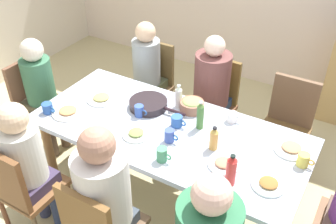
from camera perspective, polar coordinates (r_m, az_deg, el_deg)
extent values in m
plane|color=tan|center=(3.33, 0.00, -12.61)|extent=(6.63, 6.63, 0.00)
cube|color=#B1BBCC|center=(2.84, 0.00, -2.80)|extent=(2.06, 0.92, 0.04)
cylinder|color=brown|center=(3.35, -17.13, -5.96)|extent=(0.07, 0.07, 0.70)
cylinder|color=brown|center=(3.74, -9.49, 0.14)|extent=(0.07, 0.07, 0.70)
cylinder|color=brown|center=(3.12, 18.59, -9.86)|extent=(0.07, 0.07, 0.70)
cube|color=brown|center=(3.55, 6.23, 0.14)|extent=(0.40, 0.40, 0.04)
cylinder|color=brown|center=(3.77, 9.46, -2.14)|extent=(0.04, 0.04, 0.43)
cylinder|color=brown|center=(3.87, 4.83, -0.60)|extent=(0.04, 0.04, 0.43)
cylinder|color=brown|center=(3.51, 7.31, -5.05)|extent=(0.04, 0.04, 0.43)
cylinder|color=brown|center=(3.62, 2.42, -3.32)|extent=(0.04, 0.04, 0.43)
cube|color=brown|center=(3.57, 7.71, 4.67)|extent=(0.38, 0.04, 0.45)
cylinder|color=#332D53|center=(3.58, 6.48, -3.84)|extent=(0.09, 0.09, 0.45)
cylinder|color=#343746|center=(3.63, 4.20, -3.04)|extent=(0.09, 0.09, 0.45)
cube|color=navy|center=(3.52, 6.29, 0.94)|extent=(0.30, 0.30, 0.10)
cylinder|color=brown|center=(3.37, 6.59, 4.92)|extent=(0.32, 0.32, 0.47)
sphere|color=beige|center=(3.22, 6.97, 9.73)|extent=(0.18, 0.18, 0.18)
cube|color=brown|center=(3.40, 16.72, -3.24)|extent=(0.40, 0.40, 0.04)
cylinder|color=brown|center=(3.65, 19.42, -5.37)|extent=(0.04, 0.04, 0.43)
cylinder|color=brown|center=(3.69, 14.39, -3.75)|extent=(0.04, 0.04, 0.43)
cylinder|color=brown|center=(3.39, 18.00, -8.66)|extent=(0.04, 0.04, 0.43)
cylinder|color=brown|center=(3.44, 12.58, -6.86)|extent=(0.04, 0.04, 0.43)
cube|color=brown|center=(3.41, 18.23, 1.50)|extent=(0.38, 0.04, 0.45)
cube|color=brown|center=(3.83, -3.07, 3.14)|extent=(0.40, 0.40, 0.04)
cylinder|color=brown|center=(4.00, 0.41, 0.87)|extent=(0.04, 0.04, 0.43)
cylinder|color=brown|center=(4.15, -3.66, 2.22)|extent=(0.04, 0.04, 0.43)
cylinder|color=brown|center=(3.76, -2.20, -1.65)|extent=(0.04, 0.04, 0.43)
cylinder|color=brown|center=(3.92, -6.40, -0.13)|extent=(0.04, 0.04, 0.43)
cube|color=brown|center=(3.84, -1.70, 7.35)|extent=(0.38, 0.04, 0.45)
cylinder|color=#4F4C3B|center=(3.84, -2.78, -0.58)|extent=(0.09, 0.09, 0.45)
cylinder|color=brown|center=(3.92, -4.75, 0.12)|extent=(0.09, 0.09, 0.45)
cube|color=#4F5538|center=(3.80, -3.10, 3.91)|extent=(0.30, 0.30, 0.10)
cylinder|color=#919A9B|center=(3.66, -3.23, 7.48)|extent=(0.26, 0.26, 0.43)
sphere|color=beige|center=(3.53, -3.39, 11.81)|extent=(0.19, 0.19, 0.19)
cube|color=brown|center=(3.73, -17.85, 0.33)|extent=(0.40, 0.40, 0.04)
cylinder|color=brown|center=(4.05, -17.27, -0.40)|extent=(0.04, 0.04, 0.43)
cylinder|color=brown|center=(3.89, -20.76, -2.91)|extent=(0.04, 0.04, 0.43)
cylinder|color=brown|center=(3.84, -13.72, -1.91)|extent=(0.04, 0.04, 0.43)
cylinder|color=brown|center=(3.67, -17.25, -4.65)|extent=(0.04, 0.04, 0.43)
cube|color=brown|center=(3.73, -20.41, 4.09)|extent=(0.04, 0.38, 0.45)
cylinder|color=brown|center=(3.83, -15.41, -2.15)|extent=(0.09, 0.09, 0.45)
cylinder|color=brown|center=(3.75, -17.07, -3.42)|extent=(0.09, 0.09, 0.45)
cube|color=brown|center=(3.70, -18.02, 1.09)|extent=(0.30, 0.30, 0.10)
cylinder|color=#386C4D|center=(3.57, -18.75, 4.48)|extent=(0.26, 0.26, 0.41)
sphere|color=beige|center=(3.44, -19.67, 8.68)|extent=(0.20, 0.20, 0.20)
cube|color=brown|center=(2.97, -19.53, -10.57)|extent=(0.40, 0.40, 0.04)
cylinder|color=brown|center=(3.17, -23.12, -13.92)|extent=(0.04, 0.04, 0.43)
cylinder|color=brown|center=(3.29, -18.64, -10.39)|extent=(0.04, 0.04, 0.43)
cylinder|color=brown|center=(3.10, -14.23, -12.93)|extent=(0.04, 0.04, 0.43)
cube|color=brown|center=(2.74, -23.22, -9.27)|extent=(0.38, 0.04, 0.45)
cylinder|color=#303551|center=(3.20, -18.46, -11.64)|extent=(0.09, 0.09, 0.45)
cylinder|color=navy|center=(3.11, -16.38, -12.88)|extent=(0.09, 0.09, 0.45)
cube|color=#372C45|center=(2.93, -19.76, -9.74)|extent=(0.30, 0.30, 0.10)
cylinder|color=silver|center=(2.76, -20.82, -5.92)|extent=(0.28, 0.28, 0.42)
sphere|color=beige|center=(2.58, -22.18, -0.87)|extent=(0.21, 0.21, 0.21)
cylinder|color=brown|center=(2.93, -9.09, -15.73)|extent=(0.04, 0.04, 0.43)
cube|color=brown|center=(2.34, -12.22, -15.92)|extent=(0.38, 0.04, 0.45)
cube|color=#343C46|center=(2.56, -9.01, -15.80)|extent=(0.30, 0.30, 0.10)
cylinder|color=silver|center=(2.34, -9.68, -11.25)|extent=(0.33, 0.33, 0.49)
sphere|color=#AD775E|center=(2.11, -10.58, -4.86)|extent=(0.21, 0.21, 0.21)
cylinder|color=brown|center=(3.08, 21.38, -15.19)|extent=(0.04, 0.04, 0.43)
sphere|color=beige|center=(1.84, 6.54, -12.14)|extent=(0.20, 0.20, 0.20)
cylinder|color=white|center=(3.19, -9.87, 1.92)|extent=(0.24, 0.24, 0.01)
ellipsoid|color=tan|center=(3.17, -9.91, 2.21)|extent=(0.13, 0.13, 0.02)
cylinder|color=silver|center=(2.55, 8.26, -7.78)|extent=(0.21, 0.21, 0.01)
ellipsoid|color=tan|center=(2.53, 8.30, -7.46)|extent=(0.11, 0.11, 0.02)
cylinder|color=silver|center=(2.77, -4.75, -3.37)|extent=(0.20, 0.20, 0.01)
ellipsoid|color=olive|center=(2.76, -4.77, -3.05)|extent=(0.11, 0.11, 0.02)
cylinder|color=white|center=(2.77, 17.87, -5.28)|extent=(0.24, 0.24, 0.01)
ellipsoid|color=tan|center=(2.76, 17.94, -4.97)|extent=(0.13, 0.13, 0.02)
cylinder|color=silver|center=(3.08, -14.66, -0.04)|extent=(0.25, 0.25, 0.01)
ellipsoid|color=tan|center=(3.07, -14.71, 0.26)|extent=(0.14, 0.14, 0.02)
cylinder|color=white|center=(2.47, 14.72, -10.45)|extent=(0.21, 0.21, 0.01)
ellipsoid|color=#9C652F|center=(2.46, 14.78, -10.14)|extent=(0.12, 0.12, 0.02)
cylinder|color=#9B6249|center=(3.00, 3.58, 0.92)|extent=(0.19, 0.19, 0.08)
ellipsoid|color=#87A358|center=(2.98, 3.60, 1.54)|extent=(0.15, 0.15, 0.04)
cylinder|color=black|center=(3.04, -2.94, 1.22)|extent=(0.30, 0.30, 0.06)
cylinder|color=black|center=(2.93, 1.03, 0.07)|extent=(0.18, 0.02, 0.02)
cylinder|color=white|center=(2.92, 9.54, -0.76)|extent=(0.08, 0.08, 0.07)
torus|color=white|center=(2.91, 10.51, -1.07)|extent=(0.05, 0.01, 0.05)
cylinder|color=#2C57A2|center=(2.83, 1.31, -1.37)|extent=(0.08, 0.08, 0.08)
torus|color=#335D9F|center=(2.81, 2.28, -1.70)|extent=(0.05, 0.01, 0.05)
cylinder|color=#29519C|center=(3.12, -17.50, 0.57)|extent=(0.08, 0.08, 0.08)
torus|color=#2A5E9F|center=(3.08, -16.81, 0.29)|extent=(0.05, 0.01, 0.05)
cylinder|color=#DCC552|center=(2.73, -10.53, -3.68)|extent=(0.08, 0.08, 0.08)
torus|color=#E3C255|center=(2.71, -9.66, -4.05)|extent=(0.05, 0.01, 0.05)
cylinder|color=#3B50A2|center=(2.68, 0.20, -3.54)|extent=(0.07, 0.07, 0.10)
torus|color=#2C5893|center=(2.67, 1.08, -3.86)|extent=(0.05, 0.01, 0.05)
cylinder|color=#448A5F|center=(2.53, -0.92, -6.34)|extent=(0.07, 0.07, 0.10)
torus|color=#489367|center=(2.51, 0.03, -6.71)|extent=(0.05, 0.01, 0.05)
cylinder|color=#3553A6|center=(2.94, -4.31, 0.17)|extent=(0.07, 0.07, 0.09)
torus|color=#2D5096|center=(2.92, -3.54, -0.10)|extent=(0.05, 0.01, 0.05)
cylinder|color=#DBCC4D|center=(2.65, 19.50, -6.73)|extent=(0.08, 0.08, 0.09)
torus|color=#EFC352|center=(2.65, 20.55, -7.07)|extent=(0.05, 0.01, 0.05)
cylinder|color=#447634|center=(2.79, 4.82, -0.78)|extent=(0.05, 0.05, 0.19)
cone|color=#547B38|center=(2.73, 4.93, 1.08)|extent=(0.05, 0.05, 0.03)
cylinder|color=white|center=(2.72, 4.95, 1.43)|extent=(0.03, 0.03, 0.01)
cylinder|color=silver|center=(3.01, 1.59, 2.04)|extent=(0.05, 0.05, 0.16)
cone|color=silver|center=(2.96, 1.62, 3.57)|extent=(0.05, 0.05, 0.03)
cylinder|color=white|center=(2.95, 1.63, 3.90)|extent=(0.03, 0.03, 0.01)
cylinder|color=gold|center=(2.63, 6.83, -4.21)|extent=(0.06, 0.06, 0.14)
cone|color=tan|center=(2.58, 6.96, -2.74)|extent=(0.05, 0.05, 0.03)
cylinder|color=black|center=(2.56, 7.00, -2.39)|extent=(0.03, 0.03, 0.01)
cylinder|color=red|center=(2.38, 9.35, -8.84)|extent=(0.06, 0.06, 0.19)
cone|color=red|center=(2.31, 9.61, -6.89)|extent=(0.06, 0.06, 0.03)
cylinder|color=black|center=(2.29, 9.66, -6.52)|extent=(0.03, 0.03, 0.01)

